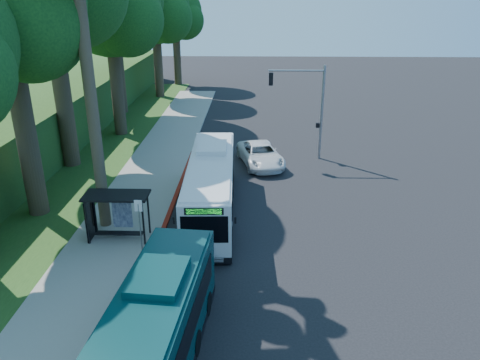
{
  "coord_description": "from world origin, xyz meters",
  "views": [
    {
      "loc": [
        -0.28,
        -23.92,
        11.87
      ],
      "look_at": [
        -0.98,
        1.0,
        1.77
      ],
      "focal_mm": 35.0,
      "sensor_mm": 36.0,
      "label": 1
    }
  ],
  "objects_px": {
    "white_bus": "(211,184)",
    "teal_bus": "(146,353)",
    "pickup": "(260,155)",
    "bus_shelter": "(113,207)"
  },
  "relations": [
    {
      "from": "bus_shelter",
      "to": "pickup",
      "type": "height_order",
      "value": "bus_shelter"
    },
    {
      "from": "teal_bus",
      "to": "pickup",
      "type": "bearing_deg",
      "value": 84.89
    },
    {
      "from": "white_bus",
      "to": "bus_shelter",
      "type": "bearing_deg",
      "value": -146.05
    },
    {
      "from": "bus_shelter",
      "to": "teal_bus",
      "type": "height_order",
      "value": "teal_bus"
    },
    {
      "from": "white_bus",
      "to": "teal_bus",
      "type": "relative_size",
      "value": 1.02
    },
    {
      "from": "bus_shelter",
      "to": "pickup",
      "type": "xyz_separation_m",
      "value": [
        7.57,
        11.3,
        -1.03
      ]
    },
    {
      "from": "white_bus",
      "to": "pickup",
      "type": "distance_m",
      "value": 8.5
    },
    {
      "from": "bus_shelter",
      "to": "teal_bus",
      "type": "bearing_deg",
      "value": -69.12
    },
    {
      "from": "white_bus",
      "to": "teal_bus",
      "type": "xyz_separation_m",
      "value": [
        -0.86,
        -13.29,
        -0.04
      ]
    },
    {
      "from": "pickup",
      "to": "white_bus",
      "type": "bearing_deg",
      "value": -124.06
    }
  ]
}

